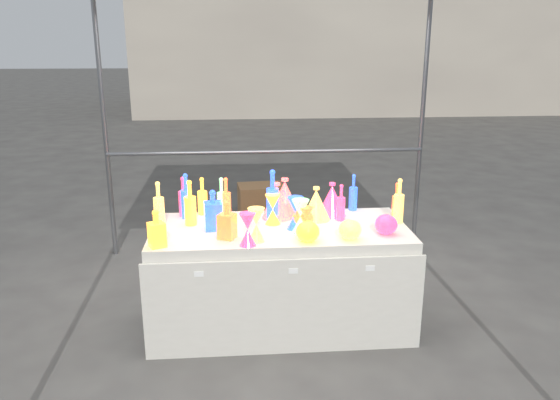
{
  "coord_description": "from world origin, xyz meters",
  "views": [
    {
      "loc": [
        -0.3,
        -3.63,
        2.01
      ],
      "look_at": [
        0.0,
        0.0,
        0.95
      ],
      "focal_mm": 35.0,
      "sensor_mm": 36.0,
      "label": 1
    }
  ],
  "objects": [
    {
      "name": "hourglass_2",
      "position": [
        -0.18,
        -0.26,
        0.86
      ],
      "size": [
        0.12,
        0.12,
        0.23
      ],
      "primitive_type": null,
      "rotation": [
        0.0,
        0.0,
        -0.07
      ],
      "color": "#137A6D",
      "rests_on": "display_table"
    },
    {
      "name": "bottle_2",
      "position": [
        -0.38,
        0.22,
        0.91
      ],
      "size": [
        0.09,
        0.09,
        0.31
      ],
      "primitive_type": null,
      "rotation": [
        0.0,
        0.0,
        0.34
      ],
      "color": "orange",
      "rests_on": "display_table"
    },
    {
      "name": "bottle_0",
      "position": [
        -0.56,
        0.35,
        0.89
      ],
      "size": [
        0.1,
        0.1,
        0.29
      ],
      "primitive_type": null,
      "rotation": [
        0.0,
        0.0,
        0.4
      ],
      "color": "red",
      "rests_on": "display_table"
    },
    {
      "name": "background_building",
      "position": [
        4.0,
        14.0,
        3.0
      ],
      "size": [
        14.0,
        6.0,
        6.0
      ],
      "primitive_type": "cube",
      "color": "beige",
      "rests_on": "ground"
    },
    {
      "name": "bottle_10",
      "position": [
        0.45,
        0.12,
        0.89
      ],
      "size": [
        0.08,
        0.08,
        0.27
      ],
      "primitive_type": null,
      "rotation": [
        0.0,
        0.0,
        -0.41
      ],
      "color": "blue",
      "rests_on": "display_table"
    },
    {
      "name": "cardboard_box_flat",
      "position": [
        0.1,
        2.33,
        0.03
      ],
      "size": [
        0.87,
        0.79,
        0.06
      ],
      "primitive_type": "cube",
      "rotation": [
        0.0,
        0.0,
        0.53
      ],
      "color": "#A6764B",
      "rests_on": "ground"
    },
    {
      "name": "globe_1",
      "position": [
        0.44,
        -0.29,
        0.81
      ],
      "size": [
        0.2,
        0.2,
        0.12
      ],
      "primitive_type": null,
      "rotation": [
        0.0,
        0.0,
        0.42
      ],
      "color": "#137A6D",
      "rests_on": "display_table"
    },
    {
      "name": "lampshade_3",
      "position": [
        0.28,
        0.15,
        0.87
      ],
      "size": [
        0.25,
        0.25,
        0.25
      ],
      "primitive_type": null,
      "rotation": [
        0.0,
        0.0,
        -0.22
      ],
      "color": "#137A6D",
      "rests_on": "display_table"
    },
    {
      "name": "lampshade_1",
      "position": [
        0.06,
        0.27,
        0.89
      ],
      "size": [
        0.3,
        0.3,
        0.29
      ],
      "primitive_type": null,
      "rotation": [
        0.0,
        0.0,
        -0.29
      ],
      "color": "yellow",
      "rests_on": "display_table"
    },
    {
      "name": "decanter_0",
      "position": [
        -0.81,
        -0.31,
        0.87
      ],
      "size": [
        0.13,
        0.13,
        0.25
      ],
      "primitive_type": null,
      "rotation": [
        0.0,
        0.0,
        0.43
      ],
      "color": "red",
      "rests_on": "display_table"
    },
    {
      "name": "lampshade_0",
      "position": [
        -0.01,
        0.22,
        0.88
      ],
      "size": [
        0.26,
        0.26,
        0.27
      ],
      "primitive_type": null,
      "rotation": [
        0.0,
        0.0,
        0.18
      ],
      "color": "yellow",
      "rests_on": "display_table"
    },
    {
      "name": "hourglass_0",
      "position": [
        0.17,
        -0.16,
        0.85
      ],
      "size": [
        0.11,
        0.11,
        0.19
      ],
      "primitive_type": null,
      "rotation": [
        0.0,
        0.0,
        0.17
      ],
      "color": "orange",
      "rests_on": "display_table"
    },
    {
      "name": "lampshade_2",
      "position": [
        0.41,
        0.24,
        0.88
      ],
      "size": [
        0.28,
        0.28,
        0.25
      ],
      "primitive_type": null,
      "rotation": [
        0.0,
        0.0,
        0.41
      ],
      "color": "blue",
      "rests_on": "display_table"
    },
    {
      "name": "decanter_1",
      "position": [
        -0.37,
        -0.19,
        0.88
      ],
      "size": [
        0.14,
        0.14,
        0.26
      ],
      "primitive_type": null,
      "rotation": [
        0.0,
        0.0,
        -0.42
      ],
      "color": "orange",
      "rests_on": "display_table"
    },
    {
      "name": "bottle_4",
      "position": [
        -0.85,
        0.11,
        0.91
      ],
      "size": [
        0.08,
        0.08,
        0.32
      ],
      "primitive_type": null,
      "rotation": [
        0.0,
        0.0,
        -0.02
      ],
      "color": "#137A6D",
      "rests_on": "display_table"
    },
    {
      "name": "bottle_11",
      "position": [
        0.86,
        0.03,
        0.91
      ],
      "size": [
        0.09,
        0.09,
        0.33
      ],
      "primitive_type": null,
      "rotation": [
        0.0,
        0.0,
        0.35
      ],
      "color": "#137A6D",
      "rests_on": "display_table"
    },
    {
      "name": "cardboard_box_closed",
      "position": [
        -0.01,
        2.57,
        0.19
      ],
      "size": [
        0.56,
        0.43,
        0.39
      ],
      "primitive_type": "cube",
      "rotation": [
        0.0,
        0.0,
        0.09
      ],
      "color": "#A6764B",
      "rests_on": "ground"
    },
    {
      "name": "bottle_3",
      "position": [
        -0.69,
        0.32,
        0.9
      ],
      "size": [
        0.09,
        0.09,
        0.3
      ],
      "primitive_type": null,
      "rotation": [
        0.0,
        0.0,
        0.21
      ],
      "color": "blue",
      "rests_on": "display_table"
    },
    {
      "name": "bottle_1",
      "position": [
        -0.67,
        0.26,
        0.92
      ],
      "size": [
        0.1,
        0.1,
        0.34
      ],
      "primitive_type": null,
      "rotation": [
        0.0,
        0.0,
        0.35
      ],
      "color": "#198E52",
      "rests_on": "display_table"
    },
    {
      "name": "decanter_2",
      "position": [
        -0.47,
        -0.0,
        0.89
      ],
      "size": [
        0.13,
        0.13,
        0.28
      ],
      "primitive_type": null,
      "rotation": [
        0.0,
        0.0,
        0.12
      ],
      "color": "#198E52",
      "rests_on": "display_table"
    },
    {
      "name": "bottle_7",
      "position": [
        -0.04,
        0.15,
        0.94
      ],
      "size": [
        0.12,
        0.12,
        0.38
      ],
      "primitive_type": null,
      "rotation": [
        0.0,
        0.0,
        0.37
      ],
      "color": "#198E52",
      "rests_on": "display_table"
    },
    {
      "name": "globe_0",
      "position": [
        0.16,
        -0.3,
        0.81
      ],
      "size": [
        0.2,
        0.2,
        0.12
      ],
      "primitive_type": null,
      "rotation": [
        0.0,
        0.0,
        0.34
      ],
      "color": "red",
      "rests_on": "display_table"
    },
    {
      "name": "bottle_8",
      "position": [
        0.6,
        0.36,
        0.89
      ],
      "size": [
        0.08,
        0.08,
        0.29
      ],
      "primitive_type": null,
      "rotation": [
        0.0,
        0.0,
        0.3
      ],
      "color": "#198E52",
      "rests_on": "display_table"
    },
    {
      "name": "ground",
      "position": [
        0.0,
        0.0,
        0.0
      ],
      "size": [
        80.0,
        80.0,
        0.0
      ],
      "primitive_type": "plane",
      "color": "#625F5A",
      "rests_on": "ground"
    },
    {
      "name": "hourglass_3",
      "position": [
        0.13,
        -0.13,
        0.87
      ],
      "size": [
        0.16,
        0.16,
        0.24
      ],
      "primitive_type": null,
      "rotation": [
        0.0,
        0.0,
        0.39
      ],
      "color": "#D029BD",
      "rests_on": "display_table"
    },
    {
      "name": "globe_3",
      "position": [
        0.71,
        -0.2,
        0.81
      ],
      "size": [
        0.19,
        0.19,
        0.12
      ],
      "primitive_type": null,
      "rotation": [
        0.0,
        0.0,
        0.24
      ],
      "color": "blue",
      "rests_on": "display_table"
    },
    {
      "name": "bottle_6",
      "position": [
        -0.63,
        0.11,
        0.91
      ],
      "size": [
        0.1,
        0.1,
        0.33
      ],
      "primitive_type": null,
      "rotation": [
        0.0,
        0.0,
        -0.27
      ],
      "color": "red",
      "rests_on": "display_table"
    },
    {
      "name": "hourglass_4",
      "position": [
        -0.05,
        0.08,
        0.86
      ],
      "size": [
        0.13,
        0.13,
        0.22
      ],
      "primitive_type": null,
      "rotation": [
        0.0,
        0.0,
        -0.24
      ],
      "color": "red",
      "rests_on": "display_table"
    },
    {
      "name": "bottle_5",
      "position": [
        -0.41,
        0.23,
        0.91
      ],
      "size": [
        0.08,
        0.08,
        0.31
      ],
      "primitive_type": null,
      "rotation": [
        0.0,
        0.0,
        0.1
      ],
      "color": "#D029BD",
      "rests_on": "display_table"
    },
    {
      "name": "globe_2",
      "position": [
        0.16,
        -0.03,
        0.81
      ],
      "size": [
        0.16,
        0.16,
        0.12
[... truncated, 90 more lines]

